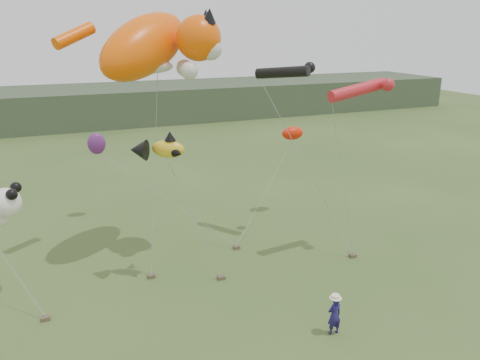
% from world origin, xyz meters
% --- Properties ---
extents(ground, '(120.00, 120.00, 0.00)m').
position_xyz_m(ground, '(0.00, 0.00, 0.00)').
color(ground, '#385123').
rests_on(ground, ground).
extents(headland, '(90.00, 13.00, 4.00)m').
position_xyz_m(headland, '(-3.11, 44.69, 1.92)').
color(headland, '#2D3D28').
rests_on(headland, ground).
extents(festival_attendant, '(0.56, 0.37, 1.51)m').
position_xyz_m(festival_attendant, '(1.83, -0.87, 0.75)').
color(festival_attendant, '#1D1654').
rests_on(festival_attendant, ground).
extents(sandbag_anchors, '(14.24, 3.23, 0.16)m').
position_xyz_m(sandbag_anchors, '(-1.01, 4.93, 0.08)').
color(sandbag_anchors, brown).
rests_on(sandbag_anchors, ground).
extents(cat_kite, '(7.06, 5.45, 4.10)m').
position_xyz_m(cat_kite, '(-2.20, 8.20, 9.91)').
color(cat_kite, '#FA5703').
rests_on(cat_kite, ground).
extents(fish_kite, '(2.45, 1.61, 1.18)m').
position_xyz_m(fish_kite, '(-2.95, 5.53, 5.90)').
color(fish_kite, gold).
rests_on(fish_kite, ground).
extents(tube_kites, '(4.69, 5.45, 1.56)m').
position_xyz_m(tube_kites, '(5.25, 6.13, 8.31)').
color(tube_kites, black).
rests_on(tube_kites, ground).
extents(misc_kites, '(11.84, 4.09, 1.42)m').
position_xyz_m(misc_kites, '(0.38, 12.25, 4.62)').
color(misc_kites, red).
rests_on(misc_kites, ground).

